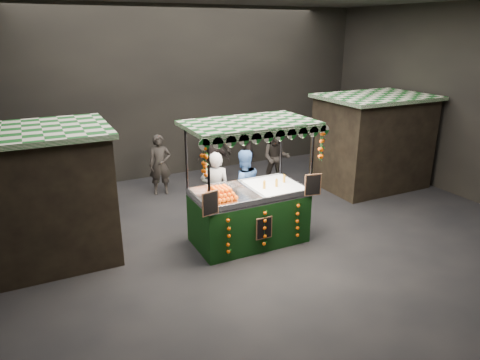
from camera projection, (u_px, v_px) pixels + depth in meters
name	position (u px, v px, depth m)	size (l,w,h in m)	color
ground	(261.00, 235.00, 9.59)	(12.00, 12.00, 0.00)	black
market_hall	(264.00, 79.00, 8.48)	(12.10, 10.10, 5.05)	black
neighbour_stall_left	(33.00, 197.00, 8.17)	(3.00, 2.20, 2.60)	black
neighbour_stall_right	(372.00, 141.00, 12.27)	(3.00, 2.20, 2.60)	black
juice_stall	(250.00, 206.00, 9.03)	(2.68, 1.57, 2.59)	black
vendor_grey	(215.00, 190.00, 9.69)	(0.76, 0.64, 1.79)	gray
vendor_blue	(243.00, 187.00, 9.96)	(0.94, 0.78, 1.75)	#2A4C89
shopper_0	(160.00, 165.00, 11.76)	(0.67, 0.52, 1.65)	#2D2825
shopper_1	(276.00, 158.00, 12.37)	(1.02, 0.97, 1.66)	#282320
shopper_2	(213.00, 161.00, 12.21)	(1.00, 0.73, 1.58)	#2E2625
shopper_3	(220.00, 149.00, 12.94)	(1.36, 1.29, 1.85)	black
shopper_4	(57.00, 181.00, 10.43)	(0.89, 0.63, 1.69)	#292521
shopper_5	(334.00, 141.00, 14.00)	(1.43, 1.64, 1.79)	#2E2A26
shopper_6	(248.00, 146.00, 13.83)	(0.41, 0.59, 1.56)	#2A2322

